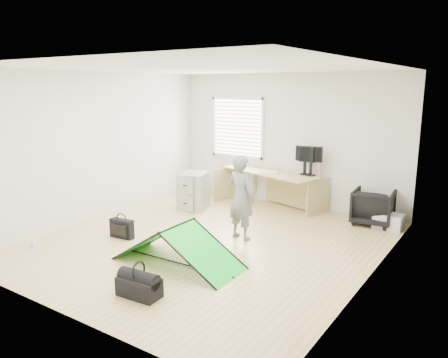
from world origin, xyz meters
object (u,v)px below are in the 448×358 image
Objects in this scene: filing_cabinet at (195,191)px; laptop_bag at (122,229)px; monitor_left at (305,164)px; kite at (178,245)px; duffel_bag at (139,287)px; monitor_right at (311,165)px; storage_crate at (389,221)px; desk at (269,189)px; person at (241,197)px; thermos at (319,171)px; office_chair at (373,207)px.

filing_cabinet reaches higher than laptop_bag.
filing_cabinet is at bearing -136.34° from monitor_left.
duffel_bag is (0.23, -1.00, -0.17)m from kite.
duffel_bag is (1.69, -1.32, -0.04)m from laptop_bag.
monitor_right reaches higher than monitor_left.
laptop_bag is (-1.82, -3.12, -0.79)m from monitor_left.
monitor_right is 1.76m from storage_crate.
desk is 3.37m from kite.
monitor_right is at bearing 50.96° from laptop_bag.
monitor_left is 3.69m from laptop_bag.
desk is 0.93m from monitor_left.
duffel_bag is at bearing -44.74° from laptop_bag.
monitor_right is 3.74m from laptop_bag.
person is at bearing -114.87° from monitor_right.
kite is at bearing -101.36° from thermos.
filing_cabinet is 2.36m from monitor_right.
office_chair is 1.34× the size of duffel_bag.
desk reaches higher than kite.
thermos is 1.19m from office_chair.
storage_crate is 1.14× the size of laptop_bag.
monitor_left is at bearing -85.37° from person.
monitor_right reaches higher than duffel_bag.
thermos is 0.59× the size of laptop_bag.
thermos reaches higher than storage_crate.
person is 3.30× the size of laptop_bag.
storage_crate is (0.31, -0.10, -0.19)m from office_chair.
person reaches higher than storage_crate.
monitor_right is 3.52m from kite.
kite reaches higher than laptop_bag.
monitor_right is 2.08m from person.
storage_crate is at bearing 56.03° from kite.
kite is 1.50m from laptop_bag.
monitor_right reaches higher than thermos.
person is at bearing 26.34° from laptop_bag.
monitor_right is 0.84× the size of duffel_bag.
office_chair reaches higher than duffel_bag.
office_chair is 1.68× the size of laptop_bag.
filing_cabinet is 2.49m from thermos.
monitor_left reaches higher than duffel_bag.
storage_crate is at bearing 157.60° from office_chair.
monitor_right is 0.93× the size of storage_crate.
thermos reaches higher than desk.
office_chair is 2.54m from person.
person is 2.89× the size of storage_crate.
filing_cabinet is at bearing -168.46° from monitor_right.
laptop_bag reaches higher than duffel_bag.
office_chair is (2.11, -0.01, -0.05)m from desk.
storage_crate is 0.91× the size of duffel_bag.
filing_cabinet is 0.54× the size of person.
person is at bearing 46.47° from office_chair.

